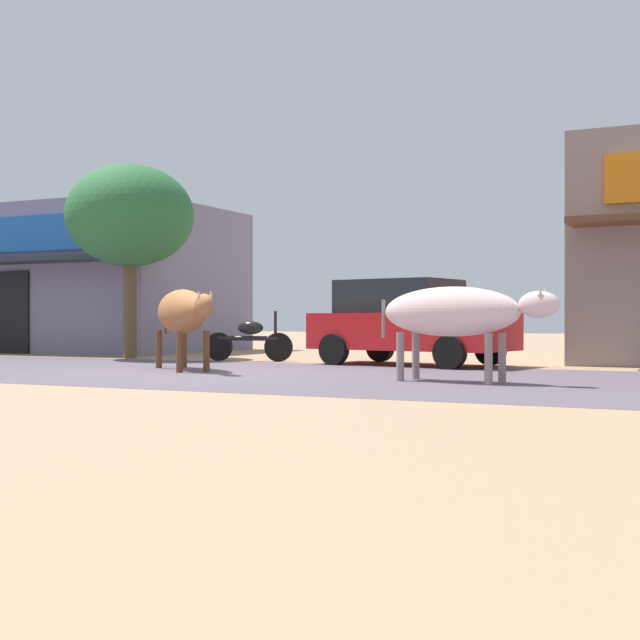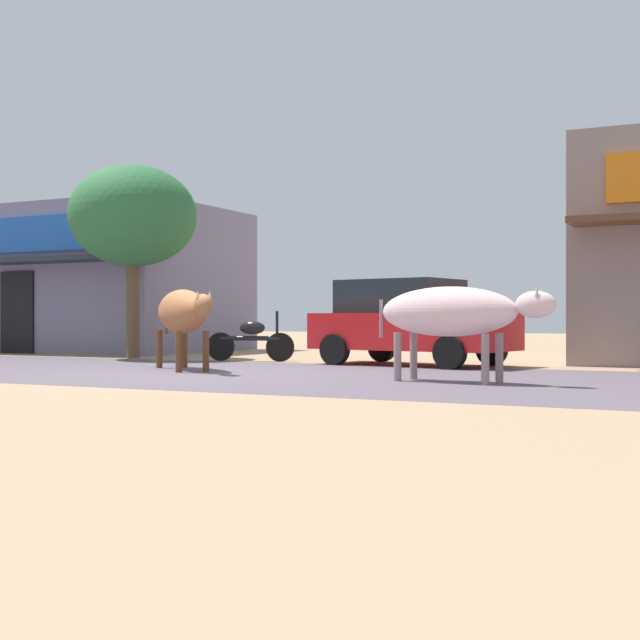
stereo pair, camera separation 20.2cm
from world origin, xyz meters
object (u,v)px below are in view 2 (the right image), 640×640
at_px(parked_hatchback_car, 409,321).
at_px(roadside_tree, 133,217).
at_px(parked_motorcycle, 251,339).
at_px(cow_far_dark, 452,313).
at_px(pedestrian_by_shop, 584,315).
at_px(cow_near_brown, 183,312).

bearing_deg(parked_hatchback_car, roadside_tree, 179.93).
relative_size(parked_motorcycle, cow_far_dark, 0.72).
distance_m(parked_motorcycle, pedestrian_by_shop, 6.69).
height_order(parked_hatchback_car, cow_far_dark, parked_hatchback_car).
bearing_deg(parked_hatchback_car, cow_far_dark, -62.07).
distance_m(parked_hatchback_car, parked_motorcycle, 3.51).
distance_m(roadside_tree, parked_hatchback_car, 7.01).
distance_m(roadside_tree, pedestrian_by_shop, 9.99).
distance_m(parked_motorcycle, cow_far_dark, 6.86).
bearing_deg(roadside_tree, parked_hatchback_car, -0.07).
distance_m(parked_hatchback_car, cow_near_brown, 4.40).
bearing_deg(parked_hatchback_car, pedestrian_by_shop, 21.99).
relative_size(roadside_tree, cow_far_dark, 1.63).
relative_size(parked_hatchback_car, pedestrian_by_shop, 2.47).
bearing_deg(parked_motorcycle, roadside_tree, 179.30).
bearing_deg(cow_far_dark, parked_hatchback_car, 117.93).
bearing_deg(cow_far_dark, pedestrian_by_shop, 79.65).
relative_size(roadside_tree, parked_hatchback_car, 1.08).
bearing_deg(cow_near_brown, parked_hatchback_car, 47.71).
xyz_separation_m(parked_motorcycle, cow_far_dark, (5.59, -3.94, 0.51)).
height_order(cow_near_brown, pedestrian_by_shop, pedestrian_by_shop).
bearing_deg(roadside_tree, pedestrian_by_shop, 7.24).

